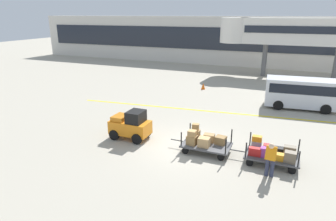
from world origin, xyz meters
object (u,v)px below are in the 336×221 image
baggage_cart_middle (272,153)px  baggage_handler (271,158)px  shuttle_van (302,91)px  baggage_cart_lead (204,141)px  baggage_tug (131,125)px  safety_cone_near (203,86)px

baggage_cart_middle → baggage_handler: size_ratio=1.92×
baggage_cart_middle → shuttle_van: size_ratio=0.61×
baggage_handler → baggage_cart_lead: bearing=158.0°
baggage_tug → shuttle_van: bearing=47.8°
baggage_tug → baggage_cart_lead: baggage_tug is taller
baggage_tug → safety_cone_near: size_ratio=3.83×
baggage_cart_lead → baggage_cart_middle: (3.14, -0.04, -0.03)m
baggage_handler → shuttle_van: (1.25, 10.54, 0.37)m
safety_cone_near → baggage_tug: bearing=-92.5°
baggage_tug → baggage_cart_middle: 7.17m
baggage_cart_lead → baggage_tug: bearing=-180.0°
baggage_handler → safety_cone_near: size_ratio=2.84×
baggage_cart_middle → baggage_handler: (-0.02, -1.22, 0.35)m
baggage_cart_lead → baggage_cart_middle: size_ratio=1.00×
shuttle_van → safety_cone_near: (-7.87, 2.66, -0.96)m
shuttle_van → safety_cone_near: 8.37m
baggage_handler → shuttle_van: 10.62m
baggage_cart_middle → shuttle_van: 9.42m
baggage_cart_middle → baggage_cart_lead: bearing=179.4°
baggage_handler → baggage_tug: bearing=170.0°
baggage_cart_lead → baggage_handler: size_ratio=1.92×
shuttle_van → baggage_cart_lead: bearing=-115.2°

